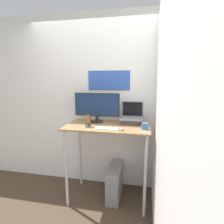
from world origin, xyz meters
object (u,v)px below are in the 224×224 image
at_px(laptop, 132,118).
at_px(computer_tower, 115,182).
at_px(keyboard, 107,129).
at_px(cell_phone, 88,123).
at_px(monitor, 97,107).
at_px(mouse, 122,129).

height_order(laptop, computer_tower, laptop).
xyz_separation_m(keyboard, cell_phone, (-0.26, 0.06, 0.04)).
bearing_deg(keyboard, monitor, 122.68).
bearing_deg(mouse, laptop, 76.20).
distance_m(monitor, mouse, 0.57).
distance_m(laptop, keyboard, 0.44).
bearing_deg(cell_phone, mouse, -10.44).
distance_m(laptop, monitor, 0.51).
relative_size(monitor, cell_phone, 3.98).
bearing_deg(mouse, monitor, 138.91).
xyz_separation_m(keyboard, mouse, (0.19, -0.02, 0.01)).
xyz_separation_m(mouse, computer_tower, (-0.12, 0.25, -0.86)).
bearing_deg(computer_tower, mouse, -63.96).
relative_size(laptop, mouse, 4.43).
xyz_separation_m(monitor, keyboard, (0.21, -0.33, -0.20)).
bearing_deg(laptop, mouse, -103.80).
bearing_deg(monitor, keyboard, -57.32).
xyz_separation_m(monitor, computer_tower, (0.28, -0.10, -1.06)).
bearing_deg(laptop, monitor, -179.19).
xyz_separation_m(cell_phone, computer_tower, (0.32, 0.17, -0.89)).
distance_m(keyboard, cell_phone, 0.27).
bearing_deg(monitor, cell_phone, -99.41).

